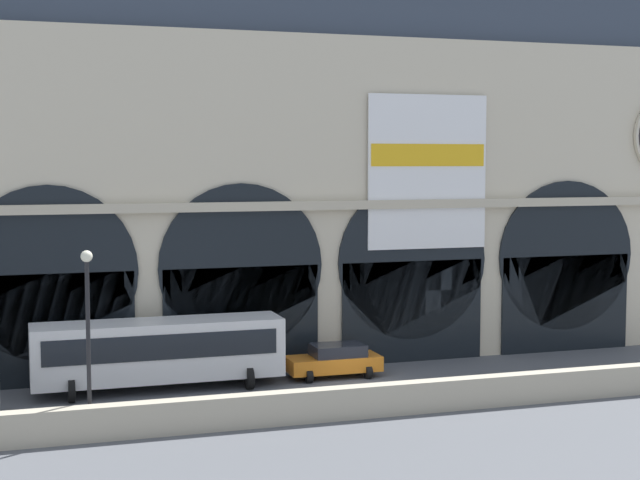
{
  "coord_description": "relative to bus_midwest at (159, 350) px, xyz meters",
  "views": [
    {
      "loc": [
        -14.8,
        -39.46,
        10.19
      ],
      "look_at": [
        -0.48,
        5.0,
        6.31
      ],
      "focal_mm": 53.94,
      "sensor_mm": 36.0,
      "label": 1
    }
  ],
  "objects": [
    {
      "name": "car_center",
      "position": [
        8.25,
        0.01,
        -0.98
      ],
      "size": [
        4.4,
        2.22,
        1.55
      ],
      "color": "orange",
      "rests_on": "ground"
    },
    {
      "name": "station_building",
      "position": [
        8.76,
        4.96,
        8.2
      ],
      "size": [
        46.04,
        5.81,
        20.54
      ],
      "color": "beige",
      "rests_on": "ground"
    },
    {
      "name": "street_lamp_quayside",
      "position": [
        -3.49,
        -6.25,
        2.63
      ],
      "size": [
        0.44,
        0.44,
        6.9
      ],
      "color": "black",
      "rests_on": "ground"
    },
    {
      "name": "bus_midwest",
      "position": [
        0.0,
        0.0,
        0.0
      ],
      "size": [
        11.0,
        3.25,
        3.1
      ],
      "color": "white",
      "rests_on": "ground"
    },
    {
      "name": "ground_plane",
      "position": [
        8.73,
        -2.75,
        -1.78
      ],
      "size": [
        200.0,
        200.0,
        0.0
      ],
      "primitive_type": "plane",
      "color": "#54565B"
    },
    {
      "name": "quay_parapet_wall",
      "position": [
        8.73,
        -7.05,
        -1.15
      ],
      "size": [
        90.0,
        0.7,
        1.27
      ],
      "primitive_type": "cube",
      "color": "#B2A891",
      "rests_on": "ground"
    }
  ]
}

